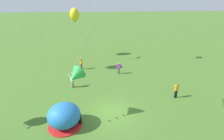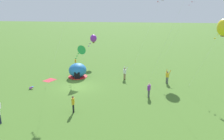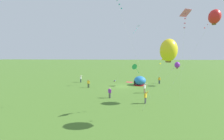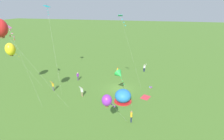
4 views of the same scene
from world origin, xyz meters
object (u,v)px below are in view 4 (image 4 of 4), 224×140
toddler_crawling (150,87)px  kite_red (0,28)px  kite_yellow (10,49)px  person_arms_raised (82,91)px  kite_green (120,75)px  person_near_tent (53,86)px  kite_pink (9,28)px  person_far_back (78,76)px  popup_tent (123,96)px  kite_purple (107,100)px  person_with_toddler (117,70)px  kite_cyan (122,20)px  person_watching_sky (131,116)px  person_strolling (144,67)px  kite_teal (47,9)px

toddler_crawling → kite_red: kite_red is taller
kite_yellow → kite_red: size_ratio=0.65×
person_arms_raised → kite_green: kite_green is taller
person_near_tent → kite_pink: (-3.65, 3.49, 10.47)m
person_far_back → kite_yellow: size_ratio=0.20×
kite_yellow → kite_green: size_ratio=1.74×
person_near_tent → kite_yellow: (-0.98, 6.63, 6.57)m
popup_tent → kite_red: (-8.53, 12.18, 11.34)m
person_far_back → kite_purple: (-14.27, -10.09, 3.80)m
person_with_toddler → kite_yellow: size_ratio=0.20×
popup_tent → kite_green: (1.09, 0.82, 3.20)m
popup_tent → kite_green: kite_green is taller
popup_tent → person_arms_raised: popup_tent is taller
kite_cyan → kite_green: 8.39m
kite_purple → kite_yellow: (7.89, 19.16, 2.81)m
kite_cyan → kite_yellow: 19.72m
person_watching_sky → kite_cyan: size_ratio=0.13×
kite_yellow → kite_green: (1.30, -18.77, -3.38)m
toddler_crawling → kite_pink: bearing=113.2°
kite_purple → person_with_toddler: bearing=8.4°
toddler_crawling → kite_green: bearing=134.3°
kite_purple → kite_pink: 18.13m
person_with_toddler → person_strolling: person_strolling is taller
kite_cyan → kite_green: kite_cyan is taller
person_arms_raised → kite_yellow: bearing=91.0°
person_with_toddler → kite_red: size_ratio=0.13×
popup_tent → person_with_toddler: popup_tent is taller
toddler_crawling → person_with_toddler: bearing=54.5°
kite_teal → kite_red: (-13.56, -2.76, -1.70)m
person_watching_sky → kite_pink: 21.33m
person_near_tent → popup_tent: bearing=-93.4°
kite_cyan → toddler_crawling: bearing=-43.5°
person_far_back → kite_green: size_ratio=0.34×
kite_yellow → person_with_toddler: bearing=-54.8°
person_arms_raised → kite_cyan: kite_cyan is taller
person_far_back → popup_tent: bearing=-120.4°
person_near_tent → kite_purple: kite_purple is taller
toddler_crawling → person_with_toddler: person_with_toddler is taller
person_near_tent → kite_yellow: bearing=98.4°
kite_teal → kite_red: bearing=-168.5°
toddler_crawling → kite_cyan: bearing=136.5°
kite_cyan → kite_purple: (-9.08, -0.12, -7.82)m
person_watching_sky → person_with_toddler: (16.23, 5.29, 0.00)m
person_arms_raised → kite_cyan: bearing=-81.4°
person_far_back → kite_green: (-5.09, -9.71, 3.23)m
person_strolling → kite_yellow: (-14.74, 22.04, 6.57)m
popup_tent → toddler_crawling: bearing=-35.0°
person_near_tent → kite_teal: (4.26, 1.98, 13.04)m
person_with_toddler → kite_red: kite_red is taller
person_watching_sky → person_arms_raised: bearing=61.4°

